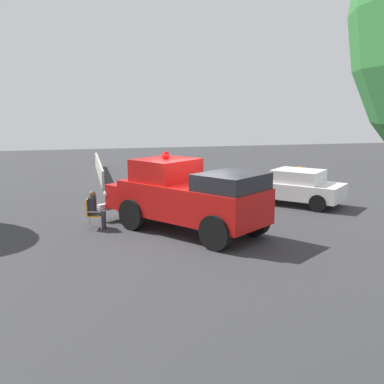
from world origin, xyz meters
TOP-DOWN VIEW (x-y plane):
  - ground_plane at (0.00, 0.00)m, footprint 60.00×60.00m
  - vintage_fire_truck at (-0.41, -0.18)m, footprint 6.08×5.27m
  - classic_hot_rod at (-3.64, 4.98)m, footprint 4.44×4.34m
  - lawn_chair_near_truck at (-1.51, -3.20)m, footprint 0.59×0.58m
  - lawn_chair_by_car at (-7.27, 7.18)m, footprint 0.69×0.69m
  - spectator_seated at (-1.48, -3.07)m, footprint 0.47×0.59m
  - background_fence at (-13.29, -2.45)m, footprint 8.99×0.12m

SIDE VIEW (x-z plane):
  - ground_plane at x=0.00m, z-range 0.00..0.00m
  - background_fence at x=-13.29m, z-range 0.00..0.90m
  - lawn_chair_near_truck at x=-1.51m, z-range 0.08..1.10m
  - lawn_chair_by_car at x=-7.27m, z-range 0.08..1.10m
  - spectator_seated at x=-1.48m, z-range 0.05..1.34m
  - classic_hot_rod at x=-3.64m, z-range 0.02..1.48m
  - vintage_fire_truck at x=-0.41m, z-range -0.10..2.49m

